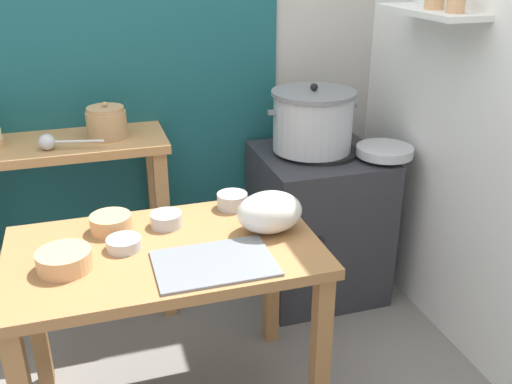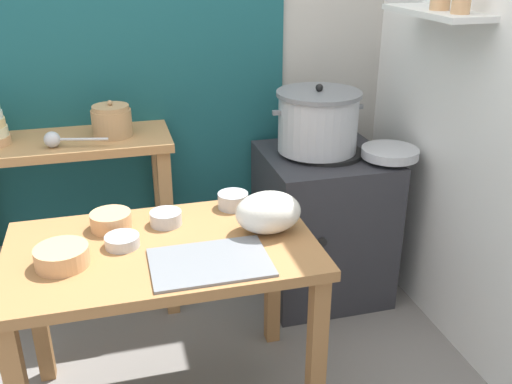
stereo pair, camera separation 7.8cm
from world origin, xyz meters
TOP-DOWN VIEW (x-y plane):
  - wall_back at (0.08, 1.10)m, footprint 4.40×0.12m
  - wall_right at (1.40, 0.20)m, footprint 0.30×3.20m
  - prep_table at (0.05, 0.06)m, footprint 1.10×0.66m
  - back_shelf_table at (-0.30, 0.83)m, footprint 0.96×0.40m
  - stove_block at (0.92, 0.70)m, footprint 0.60×0.61m
  - steamer_pot at (0.88, 0.72)m, footprint 0.45×0.41m
  - clay_pot at (-0.07, 0.83)m, footprint 0.18×0.18m
  - ladle at (-0.32, 0.73)m, footprint 0.27×0.09m
  - serving_tray at (0.20, -0.11)m, footprint 0.40×0.28m
  - plastic_bag at (0.45, 0.07)m, footprint 0.25×0.18m
  - wide_pan at (1.19, 0.54)m, footprint 0.27×0.27m
  - prep_bowl_0 at (-0.12, 0.24)m, footprint 0.15×0.15m
  - prep_bowl_1 at (0.37, 0.31)m, footprint 0.12×0.12m
  - prep_bowl_2 at (-0.08, 0.09)m, footprint 0.12×0.12m
  - prep_bowl_3 at (-0.28, 0.01)m, footprint 0.18×0.18m
  - prep_bowl_4 at (0.09, 0.22)m, footprint 0.12×0.12m

SIDE VIEW (x-z plane):
  - stove_block at x=0.92m, z-range -0.01..0.77m
  - prep_table at x=0.05m, z-range 0.25..0.97m
  - back_shelf_table at x=-0.30m, z-range 0.23..1.13m
  - serving_tray at x=0.20m, z-range 0.72..0.73m
  - prep_bowl_2 at x=-0.08m, z-range 0.72..0.76m
  - prep_bowl_4 at x=0.09m, z-range 0.72..0.77m
  - prep_bowl_1 at x=0.37m, z-range 0.72..0.78m
  - prep_bowl_0 at x=-0.12m, z-range 0.72..0.79m
  - prep_bowl_3 at x=-0.28m, z-range 0.72..0.79m
  - plastic_bag at x=0.45m, z-range 0.72..0.88m
  - wide_pan at x=1.19m, z-range 0.78..0.82m
  - steamer_pot at x=0.88m, z-range 0.76..1.09m
  - ladle at x=-0.32m, z-range 0.90..0.97m
  - clay_pot at x=-0.07m, z-range 0.89..1.05m
  - wall_right at x=1.40m, z-range 0.00..2.60m
  - wall_back at x=0.08m, z-range 0.00..2.60m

